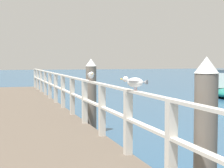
{
  "coord_description": "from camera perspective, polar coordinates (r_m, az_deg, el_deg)",
  "views": [
    {
      "loc": [
        -0.79,
        -0.12,
        1.95
      ],
      "look_at": [
        2.09,
        9.23,
        1.34
      ],
      "focal_mm": 59.74,
      "sensor_mm": 36.0,
      "label": 1
    }
  ],
  "objects": [
    {
      "name": "boat_2",
      "position": [
        21.2,
        16.77,
        -0.53
      ],
      "size": [
        3.07,
        5.07,
        1.45
      ],
      "rotation": [
        0.0,
        0.0,
        -0.31
      ],
      "color": "#197266",
      "rests_on": "ground_plane"
    },
    {
      "name": "seagull_foreground",
      "position": [
        5.68,
        3.5,
        0.34
      ],
      "size": [
        0.32,
        0.41,
        0.21
      ],
      "rotation": [
        0.0,
        0.0,
        0.64
      ],
      "color": "white",
      "rests_on": "pier_railing"
    },
    {
      "name": "seagull_background",
      "position": [
        8.36,
        -3.26,
        1.39
      ],
      "size": [
        0.2,
        0.48,
        0.21
      ],
      "rotation": [
        0.0,
        0.0,
        3.03
      ],
      "color": "white",
      "rests_on": "pier_railing"
    },
    {
      "name": "pier_railing",
      "position": [
        11.31,
        -6.86,
        -0.82
      ],
      "size": [
        0.12,
        20.48,
        1.07
      ],
      "color": "beige",
      "rests_on": "pier_deck"
    },
    {
      "name": "dock_piling_far",
      "position": [
        9.97,
        -3.21,
        -1.82
      ],
      "size": [
        0.29,
        0.29,
        2.0
      ],
      "color": "#6B6056",
      "rests_on": "ground_plane"
    },
    {
      "name": "dock_piling_near",
      "position": [
        4.66,
        14.12,
        -8.16
      ],
      "size": [
        0.29,
        0.29,
        2.0
      ],
      "color": "#6B6056",
      "rests_on": "ground_plane"
    },
    {
      "name": "pier_deck",
      "position": [
        11.26,
        -12.93,
        -5.36
      ],
      "size": [
        2.58,
        21.96,
        0.43
      ],
      "primitive_type": "cube",
      "color": "brown",
      "rests_on": "ground_plane"
    }
  ]
}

